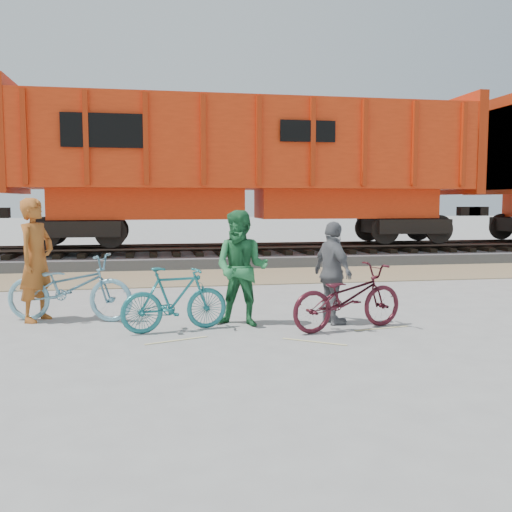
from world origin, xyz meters
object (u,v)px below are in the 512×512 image
object	(u,v)px
person_solo	(36,260)
hopper_car_center	(250,164)
bicycle_teal	(175,299)
person_woman	(333,273)
bicycle_maroon	(348,297)
bicycle_blue	(70,288)
person_man	(241,268)

from	to	relation	value
person_solo	hopper_car_center	bearing A→B (deg)	-3.94
bicycle_teal	hopper_car_center	bearing A→B (deg)	-28.91
hopper_car_center	bicycle_teal	size ratio (longest dim) A/B	8.97
hopper_car_center	person_woman	distance (m)	9.43
bicycle_teal	person_solo	xyz separation A→B (m)	(-2.09, 1.11, 0.49)
bicycle_maroon	person_solo	size ratio (longest dim) A/B	0.95
bicycle_blue	person_man	bearing A→B (deg)	-92.67
bicycle_maroon	person_solo	distance (m)	4.81
bicycle_maroon	person_man	bearing A→B (deg)	55.37
hopper_car_center	person_solo	bearing A→B (deg)	-120.27
bicycle_teal	person_solo	bearing A→B (deg)	49.06
bicycle_teal	bicycle_maroon	world-z (taller)	bicycle_maroon
person_solo	bicycle_maroon	bearing A→B (deg)	-81.20
bicycle_teal	bicycle_maroon	distance (m)	2.50
hopper_car_center	person_woman	bearing A→B (deg)	-91.67
bicycle_teal	person_man	distance (m)	1.09
person_solo	person_woman	world-z (taller)	person_solo
hopper_car_center	bicycle_teal	distance (m)	9.93
person_man	person_woman	bearing A→B (deg)	20.31
bicycle_blue	person_man	xyz separation A→B (m)	(2.59, -0.81, 0.34)
person_man	bicycle_maroon	bearing A→B (deg)	6.00
bicycle_teal	bicycle_maroon	bearing A→B (deg)	-110.50
hopper_car_center	person_solo	distance (m)	9.61
hopper_car_center	bicycle_blue	bearing A→B (deg)	-117.27
bicycle_blue	bicycle_maroon	xyz separation A→B (m)	(4.07, -1.34, -0.05)
bicycle_maroon	bicycle_teal	bearing A→B (deg)	67.50
person_man	person_woman	xyz separation A→B (m)	(1.38, -0.13, -0.08)
hopper_car_center	person_solo	xyz separation A→B (m)	(-4.73, -8.11, -2.05)
bicycle_teal	person_solo	world-z (taller)	person_solo
person_man	person_woman	size ratio (longest dim) A/B	1.11
hopper_car_center	person_man	world-z (taller)	hopper_car_center
person_woman	bicycle_maroon	bearing A→B (deg)	178.93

